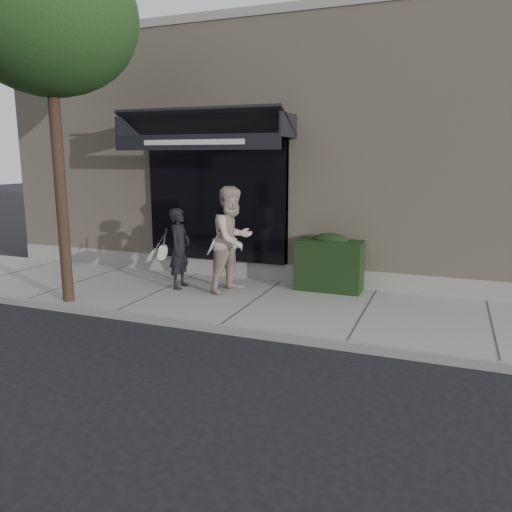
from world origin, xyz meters
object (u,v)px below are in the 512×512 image
at_px(street_tree, 48,19).
at_px(pedestrian_back, 233,240).
at_px(pedestrian_front, 180,249).
at_px(hedge, 330,263).

relative_size(street_tree, pedestrian_back, 3.04).
xyz_separation_m(street_tree, pedestrian_front, (1.46, 1.58, -4.05)).
relative_size(hedge, street_tree, 0.21).
bearing_deg(pedestrian_front, pedestrian_back, 7.35).
distance_m(street_tree, pedestrian_front, 4.59).
bearing_deg(hedge, street_tree, -149.33).
height_order(hedge, street_tree, street_tree).
bearing_deg(hedge, pedestrian_back, -154.51).
bearing_deg(street_tree, pedestrian_back, 33.91).
bearing_deg(pedestrian_back, hedge, 25.49).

